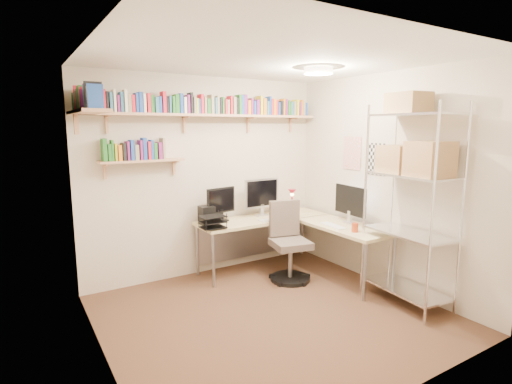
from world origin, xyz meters
TOP-DOWN VIEW (x-y plane):
  - ground at (0.00, 0.00)m, footprint 3.20×3.20m
  - room_shell at (0.00, 0.00)m, footprint 3.24×3.04m
  - wall_shelves at (-0.44, 1.29)m, footprint 3.12×1.09m
  - corner_desk at (0.69, 0.95)m, footprint 1.85×1.77m
  - office_chair at (0.71, 0.70)m, footprint 0.52×0.53m
  - wire_rack at (1.36, -0.53)m, footprint 0.53×0.95m

SIDE VIEW (x-z plane):
  - ground at x=0.00m, z-range 0.00..0.00m
  - office_chair at x=0.71m, z-range -0.08..0.90m
  - corner_desk at x=0.69m, z-range 0.08..1.29m
  - wire_rack at x=1.36m, z-range 0.41..2.64m
  - room_shell at x=0.00m, z-range 0.29..2.81m
  - wall_shelves at x=-0.44m, z-range 1.63..2.43m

